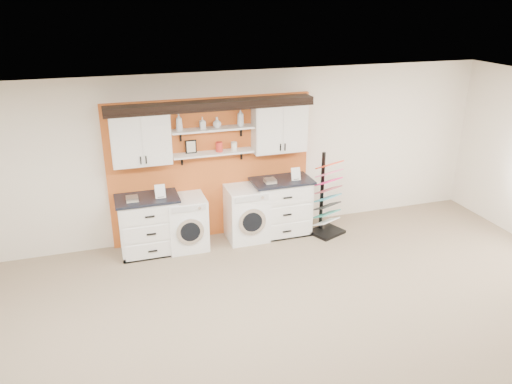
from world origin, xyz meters
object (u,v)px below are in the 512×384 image
object	(u,v)px
base_cabinet_right	(281,207)
sample_rack	(327,208)
base_cabinet_left	(149,225)
washer	(186,222)
dryer	(246,213)

from	to	relation	value
base_cabinet_right	sample_rack	world-z (taller)	sample_rack
base_cabinet_left	washer	world-z (taller)	base_cabinet_left
base_cabinet_left	dryer	xyz separation A→B (m)	(1.63, -0.00, -0.02)
washer	dryer	size ratio (longest dim) A/B	0.95
base_cabinet_left	sample_rack	bearing A→B (deg)	-4.69
base_cabinet_left	washer	xyz separation A→B (m)	(0.60, -0.00, -0.04)
base_cabinet_right	washer	bearing A→B (deg)	-179.88
base_cabinet_right	washer	size ratio (longest dim) A/B	1.17
base_cabinet_right	sample_rack	distance (m)	0.80
base_cabinet_left	washer	bearing A→B (deg)	-0.32
base_cabinet_right	dryer	xyz separation A→B (m)	(-0.63, -0.00, -0.04)
base_cabinet_left	base_cabinet_right	xyz separation A→B (m)	(2.26, -0.00, 0.02)
washer	sample_rack	world-z (taller)	sample_rack
base_cabinet_right	washer	world-z (taller)	base_cabinet_right
sample_rack	washer	bearing A→B (deg)	151.54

